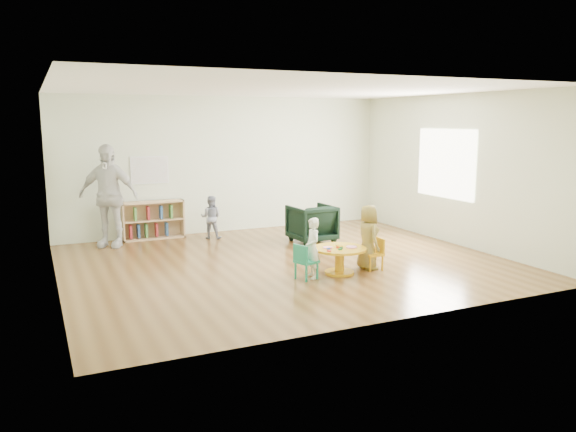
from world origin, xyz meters
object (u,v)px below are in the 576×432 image
at_px(activity_table, 340,255).
at_px(bookshelf, 152,220).
at_px(child_left, 312,248).
at_px(child_right, 368,237).
at_px(toddler, 211,217).
at_px(adult_caretaker, 108,196).
at_px(kid_chair_left, 305,261).
at_px(armchair, 312,223).
at_px(kid_chair_right, 375,253).

relative_size(activity_table, bookshelf, 0.68).
relative_size(child_left, child_right, 0.88).
bearing_deg(toddler, child_left, 128.40).
distance_m(bookshelf, child_right, 4.58).
bearing_deg(adult_caretaker, activity_table, -18.87).
bearing_deg(kid_chair_left, bookshelf, -177.44).
distance_m(armchair, child_left, 2.49).
bearing_deg(child_right, child_left, 99.47).
xyz_separation_m(kid_chair_left, child_left, (0.15, 0.04, 0.17)).
bearing_deg(armchair, child_right, 84.03).
distance_m(armchair, adult_caretaker, 3.83).
height_order(bookshelf, child_left, child_left).
bearing_deg(kid_chair_left, child_left, 85.67).
xyz_separation_m(armchair, toddler, (-1.66, 1.12, 0.06)).
xyz_separation_m(kid_chair_right, adult_caretaker, (-3.56, 3.45, 0.68)).
relative_size(child_left, toddler, 1.06).
xyz_separation_m(kid_chair_right, toddler, (-1.65, 3.33, 0.16)).
bearing_deg(activity_table, toddler, 107.16).
height_order(armchair, child_right, child_right).
bearing_deg(bookshelf, armchair, -30.73).
bearing_deg(child_left, bookshelf, -151.23).
bearing_deg(toddler, kid_chair_left, 125.84).
distance_m(activity_table, kid_chair_left, 0.64).
xyz_separation_m(kid_chair_left, toddler, (-0.39, 3.38, 0.14)).
bearing_deg(kid_chair_left, kid_chair_right, 74.33).
distance_m(kid_chair_left, armchair, 2.60).
height_order(bookshelf, child_right, child_right).
xyz_separation_m(activity_table, kid_chair_left, (-0.63, -0.07, 0.00)).
bearing_deg(kid_chair_left, child_right, 77.94).
bearing_deg(toddler, activity_table, 136.45).
bearing_deg(activity_table, child_right, 4.85).
height_order(child_right, adult_caretaker, adult_caretaker).
xyz_separation_m(armchair, child_left, (-1.13, -2.22, 0.09)).
distance_m(kid_chair_right, bookshelf, 4.69).
bearing_deg(child_right, kid_chair_right, -121.51).
distance_m(child_left, toddler, 3.39).
distance_m(bookshelf, armchair, 3.16).
height_order(child_right, toddler, child_right).
xyz_separation_m(bookshelf, adult_caretaker, (-0.86, -0.37, 0.58)).
relative_size(kid_chair_right, child_right, 0.49).
xyz_separation_m(toddler, adult_caretaker, (-1.91, 0.12, 0.52)).
distance_m(activity_table, armchair, 2.28).
bearing_deg(bookshelf, child_right, -55.21).
xyz_separation_m(child_right, toddler, (-1.56, 3.26, -0.08)).
relative_size(activity_table, kid_chair_right, 1.62).
bearing_deg(armchair, kid_chair_right, 86.60).
relative_size(activity_table, adult_caretaker, 0.43).
height_order(activity_table, child_right, child_right).
bearing_deg(child_right, adult_caretaker, 50.51).
bearing_deg(kid_chair_right, child_left, 95.12).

